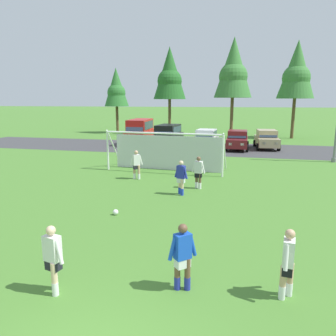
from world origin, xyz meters
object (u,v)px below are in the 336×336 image
at_px(soccer_ball, 116,212).
at_px(parked_car_slot_far_left, 140,131).
at_px(player_winger_right, 136,165).
at_px(parked_car_slot_center, 237,140).
at_px(player_trailing_back, 198,173).
at_px(player_defender_far, 53,259).
at_px(parked_car_slot_center_left, 206,139).
at_px(parked_car_slot_left, 168,136).
at_px(soccer_goal, 166,150).
at_px(player_striker_near, 288,264).
at_px(player_winger_left, 181,178).
at_px(parked_car_slot_center_right, 267,139).
at_px(player_midfield_center, 183,257).

height_order(soccer_ball, parked_car_slot_far_left, parked_car_slot_far_left).
distance_m(player_winger_right, parked_car_slot_center, 13.88).
relative_size(player_trailing_back, parked_car_slot_center, 0.39).
height_order(player_defender_far, parked_car_slot_center_left, parked_car_slot_center_left).
bearing_deg(parked_car_slot_left, soccer_goal, -77.37).
xyz_separation_m(player_striker_near, parked_car_slot_left, (-7.99, 22.31, 0.29)).
bearing_deg(player_winger_left, player_trailing_back, 63.41).
height_order(player_defender_far, parked_car_slot_center_right, parked_car_slot_center_right).
height_order(player_winger_right, parked_car_slot_left, parked_car_slot_left).
distance_m(player_striker_near, player_winger_right, 12.13).
relative_size(player_striker_near, parked_car_slot_center_left, 0.38).
xyz_separation_m(player_striker_near, player_winger_left, (-3.86, 7.49, 0.00)).
height_order(parked_car_slot_left, parked_car_slot_center_left, parked_car_slot_left).
xyz_separation_m(player_winger_right, parked_car_slot_center_left, (2.40, 13.18, 0.05)).
bearing_deg(parked_car_slot_center_right, parked_car_slot_center, -155.21).
bearing_deg(player_winger_right, player_striker_near, -55.33).
height_order(soccer_ball, player_midfield_center, player_midfield_center).
distance_m(soccer_goal, player_trailing_back, 4.65).
distance_m(soccer_ball, soccer_goal, 8.51).
xyz_separation_m(soccer_goal, player_winger_right, (-1.09, -2.63, -0.47)).
distance_m(player_midfield_center, parked_car_slot_center_right, 24.48).
relative_size(player_defender_far, parked_car_slot_center_right, 0.38).
bearing_deg(parked_car_slot_far_left, player_winger_left, -65.91).
relative_size(player_winger_left, parked_car_slot_center_right, 0.38).
bearing_deg(player_defender_far, soccer_goal, 92.57).
bearing_deg(player_winger_right, parked_car_slot_left, 95.04).
bearing_deg(player_winger_right, soccer_goal, 67.55).
distance_m(soccer_goal, parked_car_slot_far_left, 12.65).
height_order(player_striker_near, parked_car_slot_center_right, parked_car_slot_center_right).
distance_m(parked_car_slot_far_left, parked_car_slot_center, 9.73).
bearing_deg(parked_car_slot_center, player_defender_far, -98.56).
height_order(player_winger_left, parked_car_slot_center_left, parked_car_slot_center_left).
distance_m(parked_car_slot_far_left, parked_car_slot_center_left, 6.82).
xyz_separation_m(soccer_ball, player_trailing_back, (2.60, 4.59, 0.71)).
xyz_separation_m(player_winger_right, parked_car_slot_center, (5.28, 12.83, 0.05)).
xyz_separation_m(player_defender_far, parked_car_slot_left, (-2.78, 23.33, 0.29)).
relative_size(soccer_ball, soccer_goal, 0.03).
bearing_deg(player_trailing_back, soccer_goal, 124.12).
bearing_deg(parked_car_slot_left, parked_car_slot_center_left, 13.70).
relative_size(soccer_ball, parked_car_slot_center_left, 0.05).
height_order(soccer_goal, player_trailing_back, soccer_goal).
bearing_deg(player_striker_near, parked_car_slot_center, 94.06).
xyz_separation_m(soccer_goal, parked_car_slot_center_right, (6.81, 11.41, -0.42)).
bearing_deg(player_trailing_back, player_winger_left, -116.59).
height_order(player_trailing_back, parked_car_slot_left, parked_car_slot_left).
height_order(parked_car_slot_left, parked_car_slot_center_right, parked_car_slot_left).
bearing_deg(parked_car_slot_center_left, player_trailing_back, -84.89).
bearing_deg(parked_car_slot_center_right, soccer_goal, -120.85).
distance_m(player_winger_right, player_trailing_back, 3.88).
xyz_separation_m(player_trailing_back, parked_car_slot_center_right, (4.22, 15.24, 0.05)).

